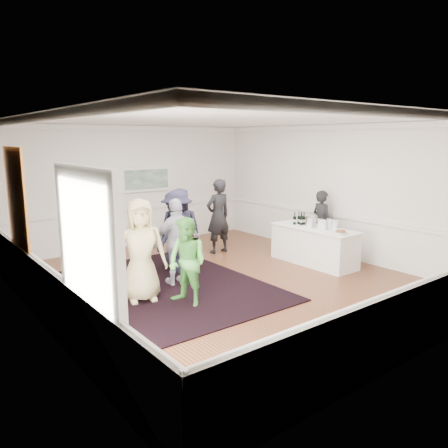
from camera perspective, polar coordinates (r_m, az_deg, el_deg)
floor at (r=8.91m, az=-0.03°, el=-7.59°), size 8.00×8.00×0.00m
ceiling at (r=8.45m, az=-0.03°, el=13.45°), size 7.00×8.00×0.02m
wall_left at (r=7.00m, az=-23.36°, el=-0.13°), size 0.02×8.00×3.20m
wall_right at (r=11.01m, az=14.59°, el=4.19°), size 0.02×8.00×3.20m
wall_back at (r=11.93m, az=-11.90°, el=4.81°), size 7.00×0.02×3.20m
wall_front at (r=5.95m, az=24.26°, el=-2.04°), size 7.00×0.02×3.20m
wainscoting at (r=8.76m, az=-0.03°, el=-4.49°), size 7.00×8.00×1.00m
mirror at (r=8.23m, az=-25.44°, el=2.67°), size 0.05×1.25×1.85m
doorway at (r=5.28m, az=-17.37°, el=-5.18°), size 0.10×1.78×2.56m
landscape_painting at (r=12.04m, az=-10.10°, el=5.79°), size 1.44×0.06×0.66m
area_rug at (r=8.70m, az=-7.63°, el=-8.08°), size 3.43×4.49×0.02m
serving_table at (r=10.30m, az=11.65°, el=-2.75°), size 0.80×2.11×0.85m
bartender at (r=11.01m, az=12.63°, el=0.13°), size 0.46×0.63×1.62m
guest_tan at (r=7.81m, az=-10.82°, el=-3.41°), size 1.02×0.80×1.84m
guest_green at (r=7.55m, az=-4.81°, el=-4.95°), size 0.75×0.87×1.54m
guest_lilac at (r=8.62m, az=-6.12°, el=-2.34°), size 1.04×0.50×1.72m
guest_dark_a at (r=9.39m, az=-6.13°, el=-1.03°), size 1.30×0.99×1.79m
guest_dark_b at (r=10.96m, az=-0.77°, el=1.02°), size 0.69×0.46×1.88m
guest_navy at (r=9.73m, az=-5.75°, el=-0.56°), size 1.05×0.95×1.80m
wine_bottles at (r=10.49m, az=9.91°, el=0.78°), size 0.28×0.21×0.31m
juice_pitchers at (r=10.02m, az=12.88°, el=-0.02°), size 0.42×0.60×0.24m
ice_bucket at (r=10.30m, az=11.29°, el=0.31°), size 0.26×0.26×0.25m
nut_bowl at (r=9.63m, az=15.02°, el=-1.06°), size 0.26×0.26×0.08m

